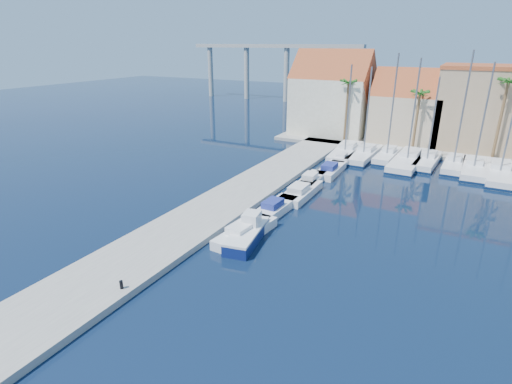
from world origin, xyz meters
TOP-DOWN VIEW (x-y plane):
  - ground at (0.00, 0.00)m, footprint 260.00×260.00m
  - quay_west at (-9.00, 13.50)m, footprint 6.00×77.00m
  - shore_north at (10.00, 48.00)m, footprint 54.00×16.00m
  - bollard at (-6.71, -2.92)m, footprint 0.22×0.22m
  - fishing_boat at (-3.42, 7.21)m, footprint 2.92×6.08m
  - motorboat_west_0 at (-3.87, 7.57)m, footprint 2.66×6.74m
  - motorboat_west_1 at (-3.94, 13.36)m, footprint 2.19×6.07m
  - motorboat_west_2 at (-3.45, 18.37)m, footprint 2.23×6.96m
  - motorboat_west_3 at (-3.88, 22.46)m, footprint 2.05×5.79m
  - motorboat_west_4 at (-3.19, 27.12)m, footprint 2.21×6.60m
  - motorboat_west_5 at (-3.32, 32.32)m, footprint 1.80×5.17m
  - motorboat_west_6 at (-3.67, 38.03)m, footprint 1.84×5.66m
  - sailboat_0 at (-3.97, 36.09)m, footprint 3.73×11.24m
  - sailboat_1 at (-1.29, 35.94)m, footprint 3.03×10.20m
  - sailboat_2 at (1.59, 36.77)m, footprint 2.52×8.39m
  - sailboat_3 at (4.39, 35.81)m, footprint 3.67×12.15m
  - sailboat_4 at (6.64, 36.63)m, footprint 2.90×9.16m
  - sailboat_5 at (9.72, 36.40)m, footprint 2.46×8.40m
  - sailboat_6 at (11.99, 35.83)m, footprint 2.67×9.95m
  - sailboat_7 at (14.71, 35.30)m, footprint 2.98×11.05m
  - building_0 at (-10.00, 47.00)m, footprint 12.30×9.00m
  - building_1 at (2.00, 47.00)m, footprint 10.30×8.00m
  - building_2 at (13.00, 48.00)m, footprint 14.20×10.20m
  - palm_0 at (-6.00, 42.00)m, footprint 2.60×2.60m
  - palm_1 at (4.00, 42.00)m, footprint 2.60×2.60m
  - palm_2 at (14.00, 42.00)m, footprint 2.60×2.60m
  - viaduct at (-39.07, 82.00)m, footprint 48.00×2.20m

SIDE VIEW (x-z plane):
  - ground at x=0.00m, z-range 0.00..0.00m
  - quay_west at x=-9.00m, z-range 0.00..0.50m
  - shore_north at x=10.00m, z-range 0.00..0.50m
  - motorboat_west_1 at x=-3.94m, z-range -0.19..1.21m
  - motorboat_west_2 at x=-3.45m, z-range -0.19..1.21m
  - motorboat_west_3 at x=-3.88m, z-range -0.19..1.21m
  - motorboat_west_6 at x=-3.67m, z-range -0.19..1.21m
  - motorboat_west_0 at x=-3.87m, z-range -0.19..1.21m
  - motorboat_west_4 at x=-3.19m, z-range -0.19..1.21m
  - motorboat_west_5 at x=-3.32m, z-range -0.19..1.21m
  - sailboat_3 at x=4.39m, z-range -6.04..7.17m
  - sailboat_0 at x=-3.97m, z-range -5.55..6.69m
  - sailboat_1 at x=-1.29m, z-range -5.43..6.59m
  - sailboat_4 at x=6.64m, z-range -4.95..6.11m
  - sailboat_7 at x=14.71m, z-range -6.21..7.38m
  - sailboat_6 at x=11.99m, z-range -5.87..7.05m
  - sailboat_2 at x=1.59m, z-range -6.21..7.49m
  - sailboat_5 at x=9.72m, z-range -6.42..7.72m
  - fishing_boat at x=-3.42m, z-range -0.34..1.70m
  - bollard at x=-6.71m, z-range 0.50..1.05m
  - building_1 at x=2.00m, z-range -0.20..10.80m
  - building_2 at x=13.00m, z-range 0.51..12.01m
  - building_0 at x=-10.00m, z-range -0.23..13.27m
  - palm_1 at x=4.00m, z-range 3.56..12.71m
  - palm_0 at x=-6.00m, z-range 4.00..14.15m
  - palm_2 at x=14.00m, z-range 4.44..15.59m
  - viaduct at x=-39.07m, z-range 3.02..17.47m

